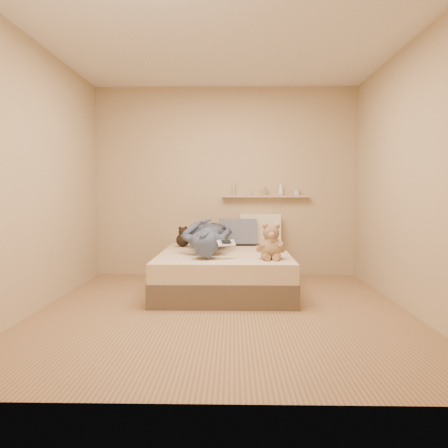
{
  "coord_description": "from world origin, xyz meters",
  "views": [
    {
      "loc": [
        0.1,
        -4.18,
        1.14
      ],
      "look_at": [
        0.0,
        0.65,
        0.8
      ],
      "focal_mm": 35.0,
      "sensor_mm": 36.0,
      "label": 1
    }
  ],
  "objects_px": {
    "game_console": "(226,243)",
    "person": "(208,234)",
    "pillow_grey": "(238,232)",
    "pillow_cream": "(260,229)",
    "bed": "(224,271)",
    "dark_plush": "(183,238)",
    "wall_shelf": "(266,196)",
    "teddy_bear": "(271,244)"
  },
  "relations": [
    {
      "from": "game_console",
      "to": "person",
      "type": "relative_size",
      "value": 0.13
    },
    {
      "from": "person",
      "to": "wall_shelf",
      "type": "bearing_deg",
      "value": -133.76
    },
    {
      "from": "game_console",
      "to": "pillow_grey",
      "type": "xyz_separation_m",
      "value": [
        0.14,
        1.25,
        -0.0
      ]
    },
    {
      "from": "pillow_cream",
      "to": "dark_plush",
      "type": "bearing_deg",
      "value": -161.58
    },
    {
      "from": "bed",
      "to": "person",
      "type": "relative_size",
      "value": 1.16
    },
    {
      "from": "dark_plush",
      "to": "person",
      "type": "height_order",
      "value": "person"
    },
    {
      "from": "bed",
      "to": "game_console",
      "type": "xyz_separation_m",
      "value": [
        0.03,
        -0.56,
        0.4
      ]
    },
    {
      "from": "bed",
      "to": "wall_shelf",
      "type": "xyz_separation_m",
      "value": [
        0.55,
        0.91,
        0.88
      ]
    },
    {
      "from": "game_console",
      "to": "dark_plush",
      "type": "height_order",
      "value": "dark_plush"
    },
    {
      "from": "dark_plush",
      "to": "wall_shelf",
      "type": "relative_size",
      "value": 0.22
    },
    {
      "from": "dark_plush",
      "to": "wall_shelf",
      "type": "distance_m",
      "value": 1.29
    },
    {
      "from": "teddy_bear",
      "to": "wall_shelf",
      "type": "xyz_separation_m",
      "value": [
        0.05,
        1.47,
        0.49
      ]
    },
    {
      "from": "bed",
      "to": "dark_plush",
      "type": "bearing_deg",
      "value": 138.34
    },
    {
      "from": "teddy_bear",
      "to": "pillow_grey",
      "type": "bearing_deg",
      "value": 104.85
    },
    {
      "from": "bed",
      "to": "teddy_bear",
      "type": "relative_size",
      "value": 4.92
    },
    {
      "from": "dark_plush",
      "to": "pillow_grey",
      "type": "distance_m",
      "value": 0.75
    },
    {
      "from": "bed",
      "to": "dark_plush",
      "type": "xyz_separation_m",
      "value": [
        -0.55,
        0.49,
        0.34
      ]
    },
    {
      "from": "dark_plush",
      "to": "pillow_grey",
      "type": "bearing_deg",
      "value": 15.66
    },
    {
      "from": "teddy_bear",
      "to": "pillow_grey",
      "type": "relative_size",
      "value": 0.77
    },
    {
      "from": "game_console",
      "to": "pillow_grey",
      "type": "height_order",
      "value": "pillow_grey"
    },
    {
      "from": "game_console",
      "to": "wall_shelf",
      "type": "xyz_separation_m",
      "value": [
        0.52,
        1.47,
        0.48
      ]
    },
    {
      "from": "pillow_cream",
      "to": "bed",
      "type": "bearing_deg",
      "value": -119.74
    },
    {
      "from": "dark_plush",
      "to": "game_console",
      "type": "bearing_deg",
      "value": -61.27
    },
    {
      "from": "bed",
      "to": "pillow_cream",
      "type": "height_order",
      "value": "pillow_cream"
    },
    {
      "from": "teddy_bear",
      "to": "pillow_cream",
      "type": "height_order",
      "value": "pillow_cream"
    },
    {
      "from": "game_console",
      "to": "teddy_bear",
      "type": "distance_m",
      "value": 0.47
    },
    {
      "from": "teddy_bear",
      "to": "wall_shelf",
      "type": "distance_m",
      "value": 1.55
    },
    {
      "from": "teddy_bear",
      "to": "person",
      "type": "bearing_deg",
      "value": 135.85
    },
    {
      "from": "pillow_grey",
      "to": "person",
      "type": "bearing_deg",
      "value": -123.17
    },
    {
      "from": "pillow_cream",
      "to": "teddy_bear",
      "type": "bearing_deg",
      "value": -89.0
    },
    {
      "from": "game_console",
      "to": "wall_shelf",
      "type": "bearing_deg",
      "value": 70.42
    },
    {
      "from": "game_console",
      "to": "pillow_grey",
      "type": "relative_size",
      "value": 0.42
    },
    {
      "from": "game_console",
      "to": "pillow_cream",
      "type": "xyz_separation_m",
      "value": [
        0.45,
        1.39,
        0.03
      ]
    },
    {
      "from": "pillow_grey",
      "to": "game_console",
      "type": "bearing_deg",
      "value": -96.39
    },
    {
      "from": "pillow_grey",
      "to": "teddy_bear",
      "type": "bearing_deg",
      "value": -75.15
    },
    {
      "from": "dark_plush",
      "to": "wall_shelf",
      "type": "height_order",
      "value": "wall_shelf"
    },
    {
      "from": "dark_plush",
      "to": "wall_shelf",
      "type": "bearing_deg",
      "value": 20.9
    },
    {
      "from": "bed",
      "to": "teddy_bear",
      "type": "distance_m",
      "value": 0.84
    },
    {
      "from": "game_console",
      "to": "person",
      "type": "xyz_separation_m",
      "value": [
        -0.23,
        0.68,
        0.03
      ]
    },
    {
      "from": "bed",
      "to": "pillow_cream",
      "type": "xyz_separation_m",
      "value": [
        0.47,
        0.83,
        0.43
      ]
    },
    {
      "from": "bed",
      "to": "person",
      "type": "bearing_deg",
      "value": 149.14
    },
    {
      "from": "teddy_bear",
      "to": "wall_shelf",
      "type": "relative_size",
      "value": 0.32
    }
  ]
}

